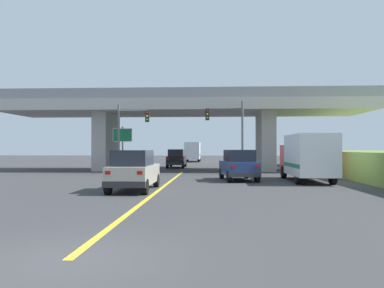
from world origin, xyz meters
name	(u,v)px	position (x,y,z in m)	size (l,w,h in m)	color
ground	(185,170)	(0.00, 30.49, 0.00)	(160.00, 160.00, 0.00)	#353538
overpass_bridge	(185,115)	(0.00, 30.49, 5.40)	(34.19, 8.41, 7.41)	#B7B5AD
lane_divider_stripe	(162,187)	(0.00, 13.72, 0.00)	(0.20, 27.44, 0.01)	yellow
suv_lead	(134,170)	(-1.22, 12.10, 1.01)	(1.96, 4.70, 2.02)	#B7B29E
suv_crossing	(239,165)	(4.42, 18.65, 1.01)	(2.50, 4.59, 2.02)	navy
box_truck	(307,157)	(8.72, 18.00, 1.57)	(2.33, 6.91, 2.97)	red
sedan_oncoming	(177,158)	(-1.28, 35.82, 1.01)	(1.92, 4.70, 2.02)	black
traffic_signal_nearside	(230,127)	(4.16, 24.95, 3.84)	(3.12, 0.36, 6.01)	#56595E
traffic_signal_farside	(129,129)	(-4.31, 25.04, 3.72)	(2.66, 0.36, 5.82)	#56595E
highway_sign	(122,139)	(-5.48, 27.84, 3.01)	(1.77, 0.17, 4.10)	slate
semi_truck_distant	(193,152)	(-0.50, 55.15, 1.62)	(2.33, 7.17, 3.08)	navy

